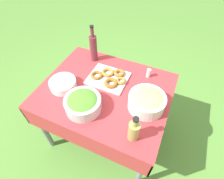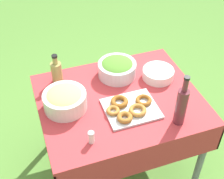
# 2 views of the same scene
# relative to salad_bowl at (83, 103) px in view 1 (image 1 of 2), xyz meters

# --- Properties ---
(ground_plane) EXTENTS (14.00, 14.00, 0.00)m
(ground_plane) POSITION_rel_salad_bowl_xyz_m (0.07, 0.25, -0.81)
(ground_plane) COLOR #568C38
(picnic_table) EXTENTS (1.10, 0.90, 0.75)m
(picnic_table) POSITION_rel_salad_bowl_xyz_m (0.07, 0.25, -0.17)
(picnic_table) COLOR #B73338
(picnic_table) RESTS_ON ground_plane
(salad_bowl) EXTENTS (0.28, 0.28, 0.13)m
(salad_bowl) POSITION_rel_salad_bowl_xyz_m (0.00, 0.00, 0.00)
(salad_bowl) COLOR silver
(salad_bowl) RESTS_ON picnic_table
(pasta_bowl) EXTENTS (0.29, 0.29, 0.14)m
(pasta_bowl) POSITION_rel_salad_bowl_xyz_m (0.44, 0.21, 0.01)
(pasta_bowl) COLOR silver
(pasta_bowl) RESTS_ON picnic_table
(donut_platter) EXTENTS (0.35, 0.29, 0.05)m
(donut_platter) POSITION_rel_salad_bowl_xyz_m (0.05, 0.38, -0.05)
(donut_platter) COLOR silver
(donut_platter) RESTS_ON picnic_table
(plate_stack) EXTENTS (0.23, 0.23, 0.07)m
(plate_stack) POSITION_rel_salad_bowl_xyz_m (-0.28, 0.13, -0.03)
(plate_stack) COLOR white
(plate_stack) RESTS_ON picnic_table
(olive_oil_bottle) EXTENTS (0.08, 0.08, 0.23)m
(olive_oil_bottle) POSITION_rel_salad_bowl_xyz_m (0.43, -0.07, 0.02)
(olive_oil_bottle) COLOR #998E4C
(olive_oil_bottle) RESTS_ON picnic_table
(wine_bottle) EXTENTS (0.07, 0.07, 0.37)m
(wine_bottle) POSITION_rel_salad_bowl_xyz_m (-0.21, 0.57, 0.08)
(wine_bottle) COLOR maroon
(wine_bottle) RESTS_ON picnic_table
(salt_shaker) EXTENTS (0.04, 0.04, 0.08)m
(salt_shaker) POSITION_rel_salad_bowl_xyz_m (0.36, 0.55, -0.02)
(salt_shaker) COLOR white
(salt_shaker) RESTS_ON picnic_table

